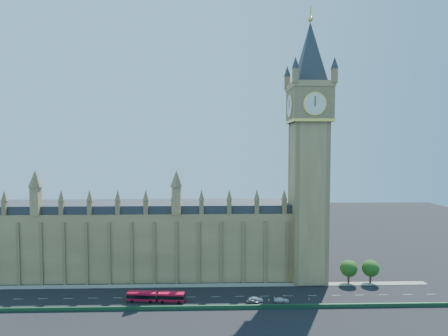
{
  "coord_description": "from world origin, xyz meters",
  "views": [
    {
      "loc": [
        3.63,
        -112.27,
        48.37
      ],
      "look_at": [
        7.03,
        10.0,
        41.86
      ],
      "focal_mm": 28.0,
      "sensor_mm": 36.0,
      "label": 1
    }
  ],
  "objects_px": {
    "red_bus": "(156,297)",
    "car_white": "(282,300)",
    "car_grey": "(252,302)",
    "car_silver": "(256,299)"
  },
  "relations": [
    {
      "from": "car_grey",
      "to": "car_silver",
      "type": "height_order",
      "value": "car_silver"
    },
    {
      "from": "car_grey",
      "to": "car_silver",
      "type": "xyz_separation_m",
      "value": [
        1.26,
        1.62,
        0.06
      ]
    },
    {
      "from": "red_bus",
      "to": "car_grey",
      "type": "relative_size",
      "value": 4.65
    },
    {
      "from": "car_grey",
      "to": "car_white",
      "type": "bearing_deg",
      "value": -85.22
    },
    {
      "from": "red_bus",
      "to": "car_white",
      "type": "height_order",
      "value": "red_bus"
    },
    {
      "from": "red_bus",
      "to": "car_white",
      "type": "bearing_deg",
      "value": 2.84
    },
    {
      "from": "car_grey",
      "to": "car_silver",
      "type": "bearing_deg",
      "value": -39.37
    },
    {
      "from": "red_bus",
      "to": "car_silver",
      "type": "relative_size",
      "value": 4.12
    },
    {
      "from": "red_bus",
      "to": "car_silver",
      "type": "distance_m",
      "value": 31.76
    },
    {
      "from": "red_bus",
      "to": "car_silver",
      "type": "bearing_deg",
      "value": 3.41
    }
  ]
}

